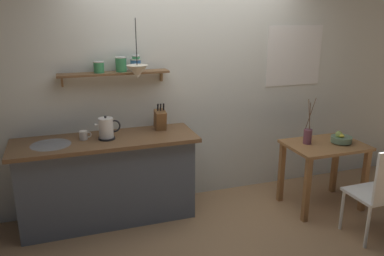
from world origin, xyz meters
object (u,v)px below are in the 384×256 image
twig_vase (308,136)px  electric_kettle (106,129)px  fruit_bowl (341,138)px  knife_block (160,119)px  dining_chair_near (380,190)px  coffee_mug_by_sink (84,135)px  pendant_lamp (137,71)px  dining_table (324,156)px

twig_vase → electric_kettle: twig_vase is taller
fruit_bowl → knife_block: bearing=162.7°
dining_chair_near → twig_vase: (-0.25, 0.83, 0.31)m
electric_kettle → coffee_mug_by_sink: (-0.22, 0.06, -0.06)m
coffee_mug_by_sink → pendant_lamp: pendant_lamp is taller
dining_chair_near → twig_vase: size_ratio=1.86×
coffee_mug_by_sink → dining_chair_near: bearing=-25.6°
dining_table → knife_block: size_ratio=2.83×
dining_table → dining_chair_near: bearing=-84.8°
fruit_bowl → knife_block: 1.99m
twig_vase → dining_table: bearing=-21.5°
coffee_mug_by_sink → fruit_bowl: bearing=-10.7°
coffee_mug_by_sink → electric_kettle: bearing=-14.6°
dining_table → electric_kettle: 2.37m
dining_chair_near → electric_kettle: size_ratio=3.76×
dining_table → coffee_mug_by_sink: bearing=169.3°
dining_chair_near → twig_vase: 0.92m
dining_chair_near → twig_vase: twig_vase is taller
dining_table → fruit_bowl: 0.27m
knife_block → pendant_lamp: pendant_lamp is taller
dining_table → coffee_mug_by_sink: 2.58m
twig_vase → coffee_mug_by_sink: (-2.33, 0.40, 0.12)m
coffee_mug_by_sink → twig_vase: bearing=-9.8°
dining_table → fruit_bowl: bearing=-10.8°
dining_chair_near → coffee_mug_by_sink: 2.90m
electric_kettle → knife_block: 0.60m
knife_block → fruit_bowl: bearing=-17.3°
twig_vase → pendant_lamp: pendant_lamp is taller
electric_kettle → pendant_lamp: size_ratio=0.45×
dining_chair_near → knife_block: (-1.78, 1.31, 0.50)m
dining_chair_near → fruit_bowl: 0.78m
fruit_bowl → dining_table: bearing=169.2°
dining_table → electric_kettle: bearing=169.6°
knife_block → pendant_lamp: size_ratio=0.53×
fruit_bowl → pendant_lamp: (-2.14, 0.44, 0.78)m
dining_chair_near → coffee_mug_by_sink: size_ratio=8.10×
electric_kettle → dining_table: bearing=-10.4°
fruit_bowl → twig_vase: (-0.36, 0.11, 0.04)m
dining_chair_near → electric_kettle: (-2.36, 1.18, 0.49)m
fruit_bowl → coffee_mug_by_sink: coffee_mug_by_sink is taller
fruit_bowl → coffee_mug_by_sink: size_ratio=1.91×
pendant_lamp → dining_chair_near: bearing=-29.7°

